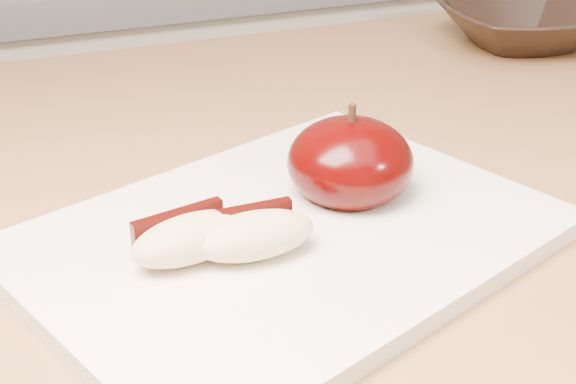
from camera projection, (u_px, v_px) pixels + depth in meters
name	position (u px, v px, depth m)	size (l,w,h in m)	color
back_cabinet	(166.00, 218.00, 1.39)	(2.40, 0.62, 0.94)	silver
cutting_board	(288.00, 237.00, 0.49)	(0.31, 0.23, 0.01)	silver
apple_half	(350.00, 162.00, 0.52)	(0.11, 0.11, 0.07)	black
apple_wedge_a	(189.00, 237.00, 0.45)	(0.08, 0.05, 0.03)	beige
apple_wedge_b	(253.00, 234.00, 0.46)	(0.07, 0.04, 0.03)	beige
bowl	(523.00, 24.00, 0.85)	(0.17, 0.17, 0.04)	black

